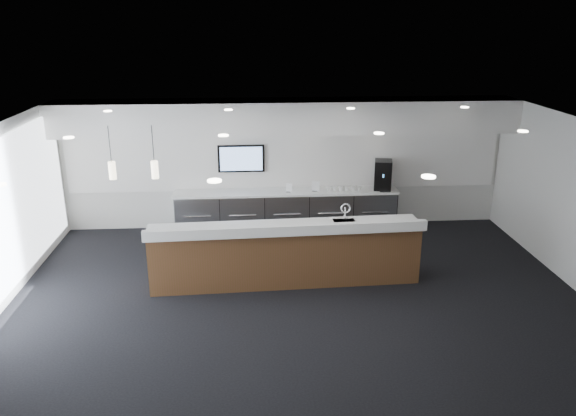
{
  "coord_description": "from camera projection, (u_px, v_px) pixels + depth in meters",
  "views": [
    {
      "loc": [
        -0.81,
        -8.47,
        4.67
      ],
      "look_at": [
        -0.12,
        1.3,
        1.33
      ],
      "focal_mm": 35.0,
      "sensor_mm": 36.0,
      "label": 1
    }
  ],
  "objects": [
    {
      "name": "cup_0",
      "position": [
        359.0,
        188.0,
        12.69
      ],
      "size": [
        0.11,
        0.11,
        0.1
      ],
      "primitive_type": "imported",
      "color": "white",
      "rests_on": "back_credenza"
    },
    {
      "name": "cup_3",
      "position": [
        341.0,
        189.0,
        12.66
      ],
      "size": [
        0.14,
        0.14,
        0.1
      ],
      "primitive_type": "imported",
      "rotation": [
        0.0,
        0.0,
        1.94
      ],
      "color": "white",
      "rests_on": "back_credenza"
    },
    {
      "name": "pendant_left",
      "position": [
        155.0,
        169.0,
        9.43
      ],
      "size": [
        0.12,
        0.12,
        0.3
      ],
      "primitive_type": "cylinder",
      "color": "#FEEEC6",
      "rests_on": "ceiling"
    },
    {
      "name": "info_sign_left",
      "position": [
        289.0,
        188.0,
        12.56
      ],
      "size": [
        0.14,
        0.06,
        0.2
      ],
      "primitive_type": "cube",
      "rotation": [
        0.0,
        0.0,
        -0.33
      ],
      "color": "white",
      "rests_on": "back_credenza"
    },
    {
      "name": "alcove_panel",
      "position": [
        285.0,
        159.0,
        12.79
      ],
      "size": [
        9.8,
        0.06,
        1.4
      ],
      "primitive_type": "cube",
      "color": "white",
      "rests_on": "back_wall"
    },
    {
      "name": "back_credenza",
      "position": [
        286.0,
        210.0,
        12.84
      ],
      "size": [
        5.06,
        0.66,
        0.95
      ],
      "color": "gray",
      "rests_on": "ground"
    },
    {
      "name": "ceiling",
      "position": [
        302.0,
        132.0,
        8.59
      ],
      "size": [
        10.0,
        8.0,
        0.02
      ],
      "primitive_type": "cube",
      "color": "black",
      "rests_on": "back_wall"
    },
    {
      "name": "cup_2",
      "position": [
        347.0,
        189.0,
        12.67
      ],
      "size": [
        0.13,
        0.13,
        0.1
      ],
      "primitive_type": "imported",
      "rotation": [
        0.0,
        0.0,
        1.29
      ],
      "color": "white",
      "rests_on": "back_credenza"
    },
    {
      "name": "cup_5",
      "position": [
        329.0,
        189.0,
        12.64
      ],
      "size": [
        0.12,
        0.12,
        0.1
      ],
      "primitive_type": "imported",
      "rotation": [
        0.0,
        0.0,
        3.23
      ],
      "color": "white",
      "rests_on": "back_credenza"
    },
    {
      "name": "wall_tv",
      "position": [
        241.0,
        159.0,
        12.65
      ],
      "size": [
        1.05,
        0.08,
        0.62
      ],
      "color": "black",
      "rests_on": "back_wall"
    },
    {
      "name": "coffee_machine",
      "position": [
        383.0,
        175.0,
        12.72
      ],
      "size": [
        0.47,
        0.55,
        0.67
      ],
      "rotation": [
        0.0,
        0.0,
        -0.22
      ],
      "color": "black",
      "rests_on": "back_credenza"
    },
    {
      "name": "service_counter",
      "position": [
        286.0,
        253.0,
        10.26
      ],
      "size": [
        4.99,
        1.03,
        1.49
      ],
      "rotation": [
        0.0,
        0.0,
        0.04
      ],
      "color": "#56381C",
      "rests_on": "ground"
    },
    {
      "name": "ceiling_can_lights",
      "position": [
        302.0,
        134.0,
        8.6
      ],
      "size": [
        7.0,
        5.0,
        0.02
      ],
      "primitive_type": null,
      "color": "silver",
      "rests_on": "ceiling"
    },
    {
      "name": "cup_1",
      "position": [
        353.0,
        188.0,
        12.68
      ],
      "size": [
        0.15,
        0.15,
        0.1
      ],
      "primitive_type": "imported",
      "rotation": [
        0.0,
        0.0,
        0.65
      ],
      "color": "white",
      "rests_on": "back_credenza"
    },
    {
      "name": "info_sign_right",
      "position": [
        316.0,
        186.0,
        12.62
      ],
      "size": [
        0.17,
        0.06,
        0.23
      ],
      "primitive_type": "cube",
      "rotation": [
        0.0,
        0.0,
        -0.25
      ],
      "color": "white",
      "rests_on": "back_credenza"
    },
    {
      "name": "pendant_right",
      "position": [
        113.0,
        170.0,
        9.38
      ],
      "size": [
        0.12,
        0.12,
        0.3
      ],
      "primitive_type": "cylinder",
      "color": "#FEEEC6",
      "rests_on": "ceiling"
    },
    {
      "name": "back_wall",
      "position": [
        285.0,
        163.0,
        12.85
      ],
      "size": [
        10.0,
        0.02,
        3.0
      ],
      "primitive_type": "cube",
      "color": "silver",
      "rests_on": "ground"
    },
    {
      "name": "soffit_bulkhead",
      "position": [
        286.0,
        116.0,
        12.05
      ],
      "size": [
        10.0,
        0.9,
        0.7
      ],
      "primitive_type": "cube",
      "color": "white",
      "rests_on": "back_wall"
    },
    {
      "name": "ground",
      "position": [
        301.0,
        306.0,
        9.56
      ],
      "size": [
        10.0,
        10.0,
        0.0
      ],
      "primitive_type": "plane",
      "color": "black",
      "rests_on": "ground"
    },
    {
      "name": "cup_4",
      "position": [
        335.0,
        189.0,
        12.65
      ],
      "size": [
        0.15,
        0.15,
        0.1
      ],
      "primitive_type": "imported",
      "rotation": [
        0.0,
        0.0,
        2.58
      ],
      "color": "white",
      "rests_on": "back_credenza"
    }
  ]
}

